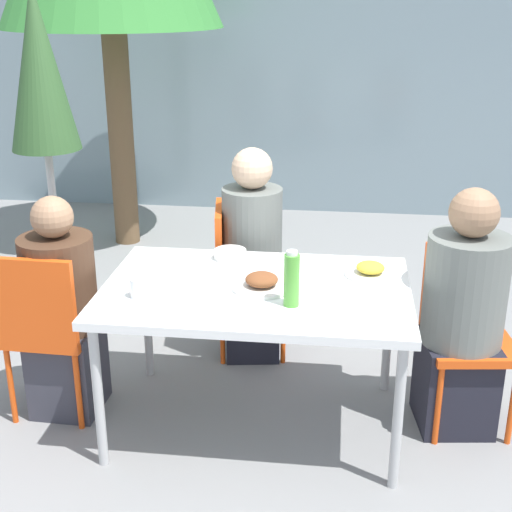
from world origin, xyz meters
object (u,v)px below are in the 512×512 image
at_px(chair_right, 467,321).
at_px(person_right, 462,320).
at_px(chair_far, 238,268).
at_px(bottle, 292,279).
at_px(drinking_cup, 138,288).
at_px(chair_left, 46,322).
at_px(closed_umbrella, 41,85).
at_px(salad_bowl, 230,254).
at_px(person_left, 62,314).
at_px(person_far, 252,260).

height_order(chair_right, person_right, person_right).
distance_m(person_right, chair_far, 1.30).
distance_m(chair_far, bottle, 1.05).
xyz_separation_m(chair_right, drinking_cup, (-1.48, -0.38, 0.26)).
relative_size(chair_left, closed_umbrella, 0.43).
bearing_deg(chair_far, chair_right, 56.76).
bearing_deg(closed_umbrella, chair_left, -72.58).
distance_m(closed_umbrella, bottle, 1.84).
xyz_separation_m(bottle, salad_bowl, (-0.35, 0.52, -0.10)).
distance_m(bottle, drinking_cup, 0.68).
xyz_separation_m(person_right, chair_far, (-1.14, 0.63, -0.04)).
relative_size(chair_far, salad_bowl, 5.38).
distance_m(chair_right, chair_far, 1.30).
distance_m(chair_right, salad_bowl, 1.19).
height_order(person_left, salad_bowl, person_left).
bearing_deg(chair_far, person_left, -54.98).
distance_m(person_left, drinking_cup, 0.55).
bearing_deg(chair_far, person_right, 52.60).
distance_m(person_left, chair_right, 1.94).
bearing_deg(person_far, chair_far, -121.95).
relative_size(bottle, drinking_cup, 2.82).
bearing_deg(chair_right, drinking_cup, 7.21).
distance_m(person_right, drinking_cup, 1.49).
bearing_deg(chair_far, salad_bowl, -5.50).
bearing_deg(chair_left, drinking_cup, -12.27).
xyz_separation_m(person_left, person_right, (1.89, 0.09, 0.04)).
xyz_separation_m(person_left, chair_right, (1.93, 0.18, -0.01)).
distance_m(drinking_cup, salad_bowl, 0.61).
height_order(chair_right, closed_umbrella, closed_umbrella).
bearing_deg(chair_right, person_right, 58.05).
distance_m(person_far, drinking_cup, 0.98).
relative_size(person_left, chair_right, 1.28).
relative_size(chair_far, drinking_cup, 9.89).
xyz_separation_m(closed_umbrella, salad_bowl, (1.09, -0.43, -0.76)).
bearing_deg(person_left, chair_right, 6.91).
height_order(chair_left, drinking_cup, chair_left).
height_order(chair_left, person_far, person_far).
relative_size(chair_left, person_left, 0.78).
bearing_deg(bottle, chair_left, 173.82).
bearing_deg(closed_umbrella, salad_bowl, -21.53).
distance_m(chair_far, closed_umbrella, 1.46).
relative_size(chair_left, chair_far, 1.00).
height_order(person_right, closed_umbrella, closed_umbrella).
xyz_separation_m(closed_umbrella, bottle, (1.43, -0.95, -0.67)).
xyz_separation_m(chair_far, bottle, (0.37, -0.92, 0.33)).
relative_size(person_left, chair_far, 1.28).
bearing_deg(chair_far, bottle, 13.06).
xyz_separation_m(person_left, bottle, (1.12, -0.21, 0.33)).
bearing_deg(drinking_cup, person_left, 155.71).
distance_m(person_left, person_right, 1.90).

